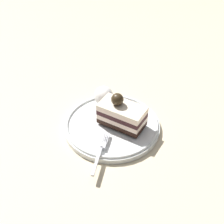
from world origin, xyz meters
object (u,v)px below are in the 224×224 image
(cake_slice, at_px, (122,114))
(whipped_cream_dollop, at_px, (104,96))
(dessert_plate, at_px, (112,125))
(fork, at_px, (101,152))

(cake_slice, distance_m, whipped_cream_dollop, 0.08)
(cake_slice, height_order, whipped_cream_dollop, cake_slice)
(dessert_plate, height_order, whipped_cream_dollop, whipped_cream_dollop)
(cake_slice, bearing_deg, whipped_cream_dollop, 145.75)
(cake_slice, bearing_deg, dessert_plate, -161.90)
(cake_slice, relative_size, fork, 0.91)
(dessert_plate, bearing_deg, fork, -78.49)
(dessert_plate, relative_size, fork, 1.84)
(whipped_cream_dollop, xyz_separation_m, fork, (0.06, -0.14, -0.02))
(fork, bearing_deg, whipped_cream_dollop, 114.08)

